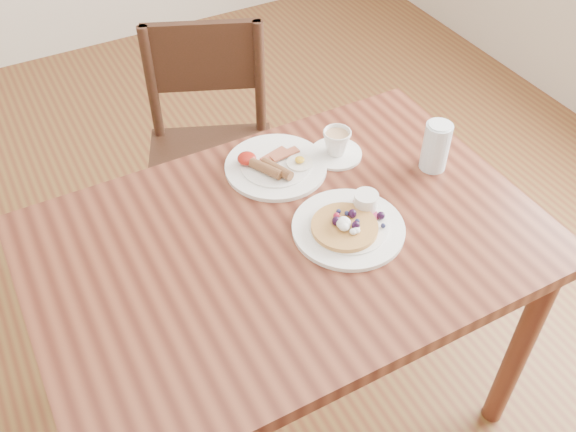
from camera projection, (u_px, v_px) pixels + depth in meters
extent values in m
plane|color=brown|center=(288.00, 401.00, 2.03)|extent=(5.00, 5.00, 0.00)
cube|color=brown|center=(288.00, 243.00, 1.53)|extent=(1.20, 0.80, 0.04)
cylinder|color=brown|center=(520.00, 348.00, 1.76)|extent=(0.06, 0.06, 0.71)
cylinder|color=brown|center=(380.00, 200.00, 2.19)|extent=(0.06, 0.06, 0.71)
cylinder|color=brown|center=(64.00, 323.00, 1.82)|extent=(0.06, 0.06, 0.71)
cube|color=#341913|center=(212.00, 167.00, 2.16)|extent=(0.55, 0.55, 0.04)
cylinder|color=#341913|center=(165.00, 257.00, 2.19)|extent=(0.04, 0.04, 0.43)
cylinder|color=#341913|center=(270.00, 250.00, 2.21)|extent=(0.04, 0.04, 0.43)
cylinder|color=#341913|center=(169.00, 187.00, 2.45)|extent=(0.04, 0.04, 0.43)
cylinder|color=#341913|center=(263.00, 182.00, 2.47)|extent=(0.04, 0.04, 0.43)
cylinder|color=#341913|center=(260.00, 81.00, 2.16)|extent=(0.04, 0.04, 0.43)
cylinder|color=#341913|center=(152.00, 86.00, 2.13)|extent=(0.04, 0.04, 0.43)
cube|color=#341913|center=(204.00, 57.00, 2.08)|extent=(0.36, 0.18, 0.24)
cylinder|color=white|center=(348.00, 228.00, 1.53)|extent=(0.27, 0.27, 0.01)
cylinder|color=white|center=(349.00, 226.00, 1.52)|extent=(0.19, 0.19, 0.01)
cylinder|color=#B22D59|center=(364.00, 216.00, 1.54)|extent=(0.07, 0.07, 0.00)
cylinder|color=#C68C47|center=(345.00, 227.00, 1.51)|extent=(0.16, 0.16, 0.01)
ellipsoid|color=white|center=(344.00, 224.00, 1.49)|extent=(0.03, 0.03, 0.02)
ellipsoid|color=white|center=(355.00, 230.00, 1.48)|extent=(0.02, 0.02, 0.01)
cylinder|color=white|center=(366.00, 201.00, 1.55)|extent=(0.06, 0.06, 0.04)
cylinder|color=#591E07|center=(366.00, 196.00, 1.54)|extent=(0.05, 0.05, 0.00)
sphere|color=black|center=(352.00, 214.00, 1.52)|extent=(0.02, 0.02, 0.02)
sphere|color=#1E234C|center=(348.00, 210.00, 1.53)|extent=(0.01, 0.01, 0.01)
sphere|color=#1E234C|center=(337.00, 209.00, 1.53)|extent=(0.01, 0.01, 0.01)
sphere|color=#B21938|center=(337.00, 216.00, 1.51)|extent=(0.02, 0.02, 0.02)
sphere|color=black|center=(335.00, 221.00, 1.50)|extent=(0.02, 0.02, 0.02)
sphere|color=#1E234C|center=(342.00, 228.00, 1.49)|extent=(0.01, 0.01, 0.01)
sphere|color=black|center=(350.00, 222.00, 1.50)|extent=(0.02, 0.02, 0.02)
sphere|color=#1E234C|center=(357.00, 220.00, 1.51)|extent=(0.01, 0.01, 0.01)
sphere|color=#1E234C|center=(383.00, 226.00, 1.51)|extent=(0.01, 0.01, 0.01)
sphere|color=#B21938|center=(379.00, 214.00, 1.54)|extent=(0.01, 0.01, 0.01)
sphere|color=black|center=(368.00, 204.00, 1.56)|extent=(0.02, 0.02, 0.02)
cylinder|color=white|center=(276.00, 166.00, 1.69)|extent=(0.27, 0.27, 0.01)
cylinder|color=white|center=(276.00, 164.00, 1.69)|extent=(0.19, 0.19, 0.01)
cylinder|color=brown|center=(266.00, 169.00, 1.65)|extent=(0.06, 0.10, 0.03)
cylinder|color=brown|center=(277.00, 169.00, 1.65)|extent=(0.06, 0.10, 0.03)
cube|color=maroon|center=(274.00, 155.00, 1.70)|extent=(0.08, 0.04, 0.01)
cube|color=maroon|center=(285.00, 154.00, 1.70)|extent=(0.08, 0.03, 0.01)
cylinder|color=white|center=(300.00, 163.00, 1.68)|extent=(0.07, 0.07, 0.00)
ellipsoid|color=yellow|center=(300.00, 160.00, 1.67)|extent=(0.03, 0.03, 0.01)
ellipsoid|color=#A5190F|center=(247.00, 158.00, 1.68)|extent=(0.05, 0.05, 0.03)
cylinder|color=white|center=(336.00, 154.00, 1.73)|extent=(0.14, 0.14, 0.01)
imported|color=white|center=(337.00, 142.00, 1.71)|extent=(0.10, 0.10, 0.07)
cylinder|color=tan|center=(337.00, 135.00, 1.69)|extent=(0.07, 0.07, 0.00)
cylinder|color=silver|center=(436.00, 147.00, 1.65)|extent=(0.07, 0.07, 0.13)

